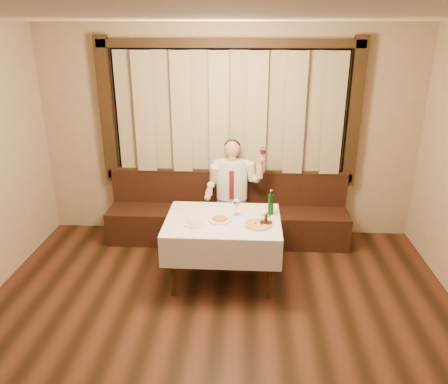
# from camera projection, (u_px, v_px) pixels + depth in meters

# --- Properties ---
(room) EXTENTS (5.01, 6.01, 2.81)m
(room) POSITION_uv_depth(u_px,v_px,m) (218.00, 177.00, 3.88)
(room) COLOR black
(room) RESTS_ON ground
(banquette) EXTENTS (3.20, 0.61, 0.94)m
(banquette) POSITION_uv_depth(u_px,v_px,m) (228.00, 217.00, 5.94)
(banquette) COLOR black
(banquette) RESTS_ON ground
(dining_table) EXTENTS (1.27, 0.97, 0.76)m
(dining_table) POSITION_uv_depth(u_px,v_px,m) (223.00, 228.00, 4.86)
(dining_table) COLOR black
(dining_table) RESTS_ON ground
(pizza) EXTENTS (0.30, 0.30, 0.03)m
(pizza) POSITION_uv_depth(u_px,v_px,m) (258.00, 225.00, 4.66)
(pizza) COLOR white
(pizza) RESTS_ON dining_table
(pasta_red) EXTENTS (0.26, 0.26, 0.09)m
(pasta_red) POSITION_uv_depth(u_px,v_px,m) (220.00, 217.00, 4.77)
(pasta_red) COLOR white
(pasta_red) RESTS_ON dining_table
(pasta_cream) EXTENTS (0.24, 0.24, 0.08)m
(pasta_cream) POSITION_uv_depth(u_px,v_px,m) (194.00, 221.00, 4.69)
(pasta_cream) COLOR white
(pasta_cream) RESTS_ON dining_table
(green_bottle) EXTENTS (0.06, 0.06, 0.29)m
(green_bottle) POSITION_uv_depth(u_px,v_px,m) (271.00, 204.00, 4.91)
(green_bottle) COLOR #0D3F0F
(green_bottle) RESTS_ON dining_table
(table_wine_glass) EXTENTS (0.08, 0.08, 0.21)m
(table_wine_glass) POSITION_uv_depth(u_px,v_px,m) (237.00, 203.00, 4.87)
(table_wine_glass) COLOR white
(table_wine_glass) RESTS_ON dining_table
(cruet_caddy) EXTENTS (0.13, 0.10, 0.13)m
(cruet_caddy) POSITION_uv_depth(u_px,v_px,m) (266.00, 221.00, 4.67)
(cruet_caddy) COLOR black
(cruet_caddy) RESTS_ON dining_table
(seated_man) EXTENTS (0.76, 0.57, 1.40)m
(seated_man) POSITION_uv_depth(u_px,v_px,m) (232.00, 185.00, 5.67)
(seated_man) COLOR black
(seated_man) RESTS_ON ground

